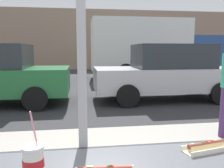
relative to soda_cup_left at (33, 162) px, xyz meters
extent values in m
plane|color=#2D2D30|center=(0.21, 8.27, -1.08)|extent=(60.00, 60.00, 0.00)
cube|color=#9E998E|center=(0.21, 1.87, -1.02)|extent=(16.00, 2.80, 0.10)
cube|color=#35373A|center=(0.21, 0.29, -0.09)|extent=(2.29, 0.02, 0.02)
cube|color=#9E9EA3|center=(0.21, 0.35, 0.60)|extent=(0.05, 0.08, 1.36)
cube|color=gray|center=(0.21, 19.28, 1.38)|extent=(28.00, 1.20, 4.92)
cylinder|color=silver|center=(0.00, 0.00, -0.01)|extent=(0.09, 0.09, 0.14)
cylinder|color=red|center=(0.00, 0.00, 0.00)|extent=(0.09, 0.09, 0.04)
cylinder|color=black|center=(0.00, 0.00, 0.06)|extent=(0.08, 0.08, 0.01)
cylinder|color=white|center=(0.00, 0.00, 0.07)|extent=(0.09, 0.09, 0.01)
cylinder|color=pink|center=(0.01, -0.01, 0.13)|extent=(0.03, 0.04, 0.20)
cube|color=silver|center=(0.88, 0.17, -0.07)|extent=(0.27, 0.14, 0.01)
cube|color=silver|center=(0.89, 0.12, -0.06)|extent=(0.26, 0.06, 0.03)
cube|color=silver|center=(0.87, 0.21, -0.06)|extent=(0.26, 0.06, 0.03)
cylinder|color=#DBB77A|center=(0.88, 0.17, -0.05)|extent=(0.23, 0.08, 0.04)
cylinder|color=brown|center=(0.88, 0.17, -0.04)|extent=(0.23, 0.07, 0.03)
cube|color=red|center=(0.92, 0.17, -0.03)|extent=(0.01, 0.01, 0.01)
cube|color=beige|center=(0.79, 0.15, -0.03)|extent=(0.01, 0.01, 0.01)
cube|color=beige|center=(0.94, 0.18, -0.03)|extent=(0.01, 0.01, 0.01)
cube|color=#337A2D|center=(0.86, 0.16, -0.03)|extent=(0.01, 0.01, 0.01)
cube|color=red|center=(0.88, 0.17, -0.03)|extent=(0.01, 0.01, 0.01)
cube|color=beige|center=(0.25, -0.02, -0.03)|extent=(0.01, 0.01, 0.01)
cube|color=#337A2D|center=(0.32, -0.03, -0.03)|extent=(0.01, 0.01, 0.01)
cube|color=red|center=(0.33, -0.03, -0.03)|extent=(0.01, 0.01, 0.01)
cube|color=beige|center=(0.23, -0.02, -0.03)|extent=(0.01, 0.01, 0.01)
cube|color=red|center=(0.33, -0.03, -0.03)|extent=(0.01, 0.01, 0.01)
cylinder|color=black|center=(-0.94, 6.96, -0.76)|extent=(0.64, 0.18, 0.64)
cylinder|color=black|center=(-0.94, 5.10, -0.76)|extent=(0.64, 0.18, 0.64)
cube|color=#BCBCC1|center=(2.86, 6.03, -0.41)|extent=(4.39, 1.76, 0.70)
cube|color=#282D33|center=(3.05, 6.03, 0.30)|extent=(2.29, 1.55, 0.72)
cylinder|color=black|center=(4.22, 6.91, -0.76)|extent=(0.64, 0.18, 0.64)
cylinder|color=black|center=(4.22, 5.15, -0.76)|extent=(0.64, 0.18, 0.64)
cylinder|color=black|center=(1.49, 6.91, -0.76)|extent=(0.64, 0.18, 0.64)
cylinder|color=black|center=(1.49, 5.15, -0.76)|extent=(0.64, 0.18, 0.64)
cube|color=silver|center=(3.47, 11.60, 0.75)|extent=(5.18, 2.20, 2.75)
cube|color=navy|center=(6.86, 11.60, 0.32)|extent=(1.90, 2.10, 1.90)
cylinder|color=black|center=(6.86, 12.65, -0.63)|extent=(0.90, 0.24, 0.90)
cylinder|color=black|center=(6.86, 10.55, -0.63)|extent=(0.90, 0.24, 0.90)
cylinder|color=black|center=(2.51, 12.70, -0.63)|extent=(0.90, 0.24, 0.90)
cylinder|color=black|center=(2.51, 10.50, -0.63)|extent=(0.90, 0.24, 0.90)
cylinder|color=#4B2D61|center=(2.58, 2.52, -0.55)|extent=(0.14, 0.14, 0.84)
camera|label=1|loc=(0.20, -0.97, 0.47)|focal=37.44mm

